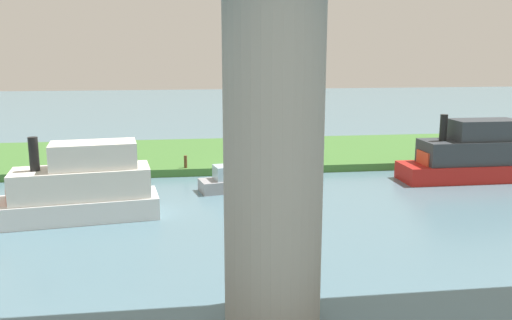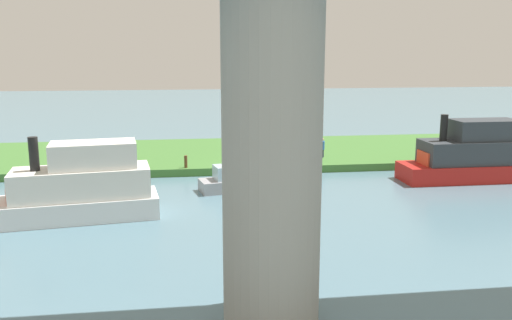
# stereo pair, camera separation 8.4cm
# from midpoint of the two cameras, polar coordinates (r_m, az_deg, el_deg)

# --- Properties ---
(ground_plane) EXTENTS (160.00, 160.00, 0.00)m
(ground_plane) POSITION_cam_midpoint_polar(r_m,az_deg,el_deg) (34.63, 0.42, -1.57)
(ground_plane) COLOR slate
(grassy_bank) EXTENTS (80.00, 12.00, 0.50)m
(grassy_bank) POSITION_cam_midpoint_polar(r_m,az_deg,el_deg) (40.40, -0.75, 0.69)
(grassy_bank) COLOR #427533
(grassy_bank) RESTS_ON ground
(bridge_pylon) EXTENTS (2.83, 2.83, 9.86)m
(bridge_pylon) POSITION_cam_midpoint_polar(r_m,az_deg,el_deg) (15.02, 1.87, 0.34)
(bridge_pylon) COLOR #9E998E
(bridge_pylon) RESTS_ON ground
(person_on_bank) EXTENTS (0.38, 0.38, 1.39)m
(person_on_bank) POSITION_cam_midpoint_polar(r_m,az_deg,el_deg) (37.90, 7.12, 1.34)
(person_on_bank) COLOR #2D334C
(person_on_bank) RESTS_ON grassy_bank
(mooring_post) EXTENTS (0.20, 0.20, 0.79)m
(mooring_post) POSITION_cam_midpoint_polar(r_m,az_deg,el_deg) (34.54, -7.43, -0.18)
(mooring_post) COLOR brown
(mooring_post) RESTS_ON grassy_bank
(skiff_small) EXTENTS (8.06, 2.72, 4.11)m
(skiff_small) POSITION_cam_midpoint_polar(r_m,az_deg,el_deg) (35.48, 22.00, 0.41)
(skiff_small) COLOR red
(skiff_small) RESTS_ON ground
(motorboat_white) EXTENTS (8.13, 3.66, 4.01)m
(motorboat_white) POSITION_cam_midpoint_polar(r_m,az_deg,el_deg) (26.68, -18.32, -2.86)
(motorboat_white) COLOR white
(motorboat_white) RESTS_ON ground
(pontoon_yellow) EXTENTS (4.67, 2.44, 1.48)m
(pontoon_yellow) POSITION_cam_midpoint_polar(r_m,az_deg,el_deg) (30.71, -2.05, -2.26)
(pontoon_yellow) COLOR #99999E
(pontoon_yellow) RESTS_ON ground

